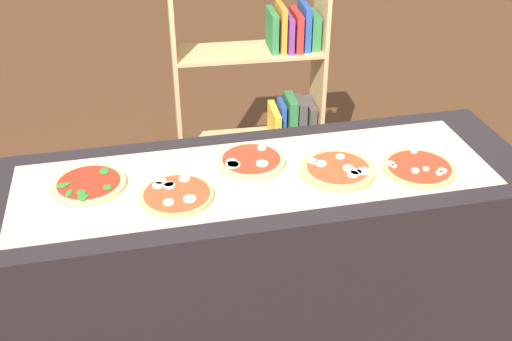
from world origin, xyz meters
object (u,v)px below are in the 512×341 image
object	(u,v)px
pizza_mozzarella_1	(177,195)
pizza_mozzarella_2	(251,161)
pizza_mushroom_4	(419,168)
bookshelf	(265,99)
pizza_mozzarella_3	(338,170)
pizza_spinach_0	(89,184)

from	to	relation	value
pizza_mozzarella_1	pizza_mozzarella_2	bearing A→B (deg)	28.58
pizza_mushroom_4	bookshelf	distance (m)	1.14
pizza_mozzarella_1	pizza_mozzarella_3	size ratio (longest dim) A/B	0.92
pizza_mozzarella_1	bookshelf	xyz separation A→B (m)	(0.56, 1.06, -0.19)
pizza_mozzarella_3	pizza_mozzarella_2	bearing A→B (deg)	156.66
bookshelf	pizza_mushroom_4	bearing A→B (deg)	-73.81
pizza_mozzarella_2	pizza_mozzarella_3	bearing A→B (deg)	-23.34
pizza_mozzarella_1	pizza_spinach_0	bearing A→B (deg)	155.87
pizza_mushroom_4	pizza_mozzarella_1	bearing A→B (deg)	178.86
pizza_mushroom_4	bookshelf	world-z (taller)	bookshelf
pizza_mozzarella_3	bookshelf	size ratio (longest dim) A/B	0.18
pizza_spinach_0	pizza_mozzarella_3	world-z (taller)	pizza_mozzarella_3
pizza_mozzarella_1	pizza_mozzarella_2	size ratio (longest dim) A/B	1.00
pizza_spinach_0	pizza_mozzarella_1	xyz separation A→B (m)	(0.29, -0.13, -0.00)
pizza_mozzarella_1	pizza_mushroom_4	bearing A→B (deg)	-1.14
pizza_mozzarella_1	pizza_mozzarella_3	world-z (taller)	pizza_mozzarella_3
pizza_spinach_0	pizza_mozzarella_1	world-z (taller)	same
pizza_mozzarella_2	bookshelf	bearing A→B (deg)	73.56
pizza_mozzarella_3	pizza_mushroom_4	world-z (taller)	pizza_mozzarella_3
pizza_spinach_0	pizza_mozzarella_1	distance (m)	0.32
pizza_mozzarella_2	pizza_mozzarella_1	bearing A→B (deg)	-151.42
pizza_mozzarella_3	pizza_mushroom_4	size ratio (longest dim) A/B	1.04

